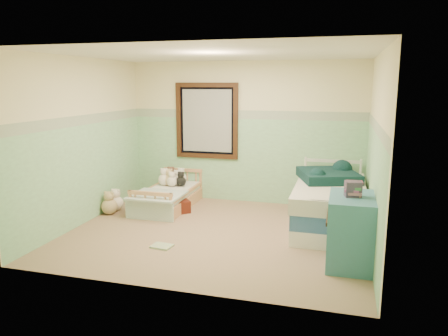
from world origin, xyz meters
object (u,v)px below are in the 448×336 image
(toddler_bed_frame, at_px, (169,202))
(floor_book, at_px, (162,246))
(plush_floor_cream, at_px, (116,203))
(plush_floor_tan, at_px, (109,206))
(red_pillow, at_px, (179,206))
(twin_bed_frame, at_px, (329,220))
(dresser, at_px, (351,230))

(toddler_bed_frame, height_order, floor_book, toddler_bed_frame)
(plush_floor_cream, xyz_separation_m, plush_floor_tan, (0.00, -0.21, 0.00))
(red_pillow, bearing_deg, toddler_bed_frame, 139.30)
(toddler_bed_frame, bearing_deg, plush_floor_cream, -150.21)
(plush_floor_tan, relative_size, floor_book, 0.99)
(twin_bed_frame, distance_m, floor_book, 2.51)
(toddler_bed_frame, xyz_separation_m, plush_floor_cream, (-0.77, -0.44, 0.03))
(plush_floor_tan, distance_m, twin_bed_frame, 3.51)
(twin_bed_frame, xyz_separation_m, floor_book, (-2.08, -1.39, -0.10))
(toddler_bed_frame, relative_size, dresser, 1.82)
(plush_floor_cream, distance_m, floor_book, 1.94)
(floor_book, bearing_deg, red_pillow, 109.86)
(toddler_bed_frame, height_order, red_pillow, red_pillow)
(plush_floor_cream, distance_m, dresser, 3.98)
(toddler_bed_frame, distance_m, floor_book, 1.88)
(twin_bed_frame, bearing_deg, toddler_bed_frame, 172.23)
(toddler_bed_frame, bearing_deg, red_pillow, -40.70)
(dresser, bearing_deg, floor_book, -177.07)
(red_pillow, bearing_deg, plush_floor_cream, -169.80)
(plush_floor_tan, xyz_separation_m, twin_bed_frame, (3.50, 0.28, -0.02))
(twin_bed_frame, bearing_deg, red_pillow, 177.13)
(plush_floor_cream, xyz_separation_m, twin_bed_frame, (3.50, 0.07, -0.02))
(twin_bed_frame, bearing_deg, plush_floor_tan, -175.44)
(dresser, bearing_deg, plush_floor_tan, 165.30)
(plush_floor_cream, xyz_separation_m, floor_book, (1.42, -1.32, -0.12))
(dresser, height_order, floor_book, dresser)
(plush_floor_cream, height_order, dresser, dresser)
(plush_floor_tan, bearing_deg, red_pillow, 20.72)
(plush_floor_tan, distance_m, floor_book, 1.81)
(plush_floor_cream, bearing_deg, toddler_bed_frame, 29.79)
(dresser, bearing_deg, plush_floor_cream, 162.36)
(toddler_bed_frame, bearing_deg, plush_floor_tan, -139.78)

